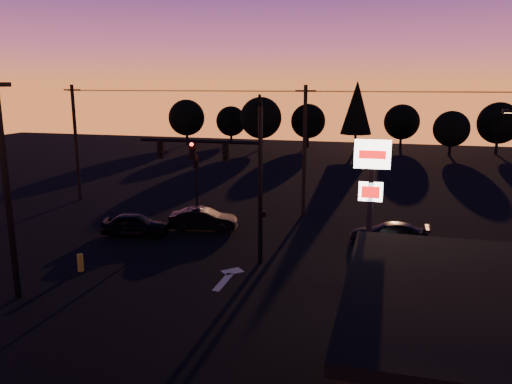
% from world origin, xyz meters
% --- Properties ---
extents(ground, '(120.00, 120.00, 0.00)m').
position_xyz_m(ground, '(0.00, 0.00, 0.00)').
color(ground, black).
rests_on(ground, ground).
extents(lane_arrow, '(1.20, 3.10, 0.01)m').
position_xyz_m(lane_arrow, '(0.50, 1.67, 0.01)').
color(lane_arrow, beige).
rests_on(lane_arrow, ground).
extents(traffic_signal_mast, '(6.79, 0.52, 8.58)m').
position_xyz_m(traffic_signal_mast, '(-0.10, 3.99, 4.94)').
color(traffic_signal_mast, black).
rests_on(traffic_signal_mast, ground).
extents(secondary_signal, '(0.30, 0.31, 4.35)m').
position_xyz_m(secondary_signal, '(-5.00, 11.49, 2.86)').
color(secondary_signal, black).
rests_on(secondary_signal, ground).
extents(parking_lot_light, '(1.25, 0.30, 9.14)m').
position_xyz_m(parking_lot_light, '(-7.50, -3.00, 5.27)').
color(parking_lot_light, black).
rests_on(parking_lot_light, ground).
extents(pylon_sign, '(1.50, 0.28, 6.80)m').
position_xyz_m(pylon_sign, '(7.00, 1.50, 4.91)').
color(pylon_sign, black).
rests_on(pylon_sign, ground).
extents(utility_pole_0, '(1.40, 0.26, 9.00)m').
position_xyz_m(utility_pole_0, '(-16.00, 14.00, 4.59)').
color(utility_pole_0, black).
rests_on(utility_pole_0, ground).
extents(utility_pole_1, '(1.40, 0.26, 9.00)m').
position_xyz_m(utility_pole_1, '(2.00, 14.00, 4.59)').
color(utility_pole_1, black).
rests_on(utility_pole_1, ground).
extents(power_wires, '(36.00, 1.22, 0.07)m').
position_xyz_m(power_wires, '(2.00, 14.00, 8.57)').
color(power_wires, black).
rests_on(power_wires, ground).
extents(bollard, '(0.29, 0.29, 0.87)m').
position_xyz_m(bollard, '(-6.77, 0.49, 0.44)').
color(bollard, gold).
rests_on(bollard, ground).
extents(tree_0, '(5.36, 5.36, 6.74)m').
position_xyz_m(tree_0, '(-22.00, 50.00, 4.06)').
color(tree_0, black).
rests_on(tree_0, ground).
extents(tree_1, '(4.54, 4.54, 5.71)m').
position_xyz_m(tree_1, '(-16.00, 53.00, 3.43)').
color(tree_1, black).
rests_on(tree_1, ground).
extents(tree_2, '(5.77, 5.78, 7.26)m').
position_xyz_m(tree_2, '(-10.00, 48.00, 4.37)').
color(tree_2, black).
rests_on(tree_2, ground).
extents(tree_3, '(4.95, 4.95, 6.22)m').
position_xyz_m(tree_3, '(-4.00, 52.00, 3.75)').
color(tree_3, black).
rests_on(tree_3, ground).
extents(tree_4, '(4.18, 4.18, 9.50)m').
position_xyz_m(tree_4, '(3.00, 49.00, 5.93)').
color(tree_4, black).
rests_on(tree_4, ground).
extents(tree_5, '(4.95, 4.95, 6.22)m').
position_xyz_m(tree_5, '(9.00, 54.00, 3.75)').
color(tree_5, black).
rests_on(tree_5, ground).
extents(tree_6, '(4.54, 4.54, 5.71)m').
position_xyz_m(tree_6, '(15.00, 48.00, 3.43)').
color(tree_6, black).
rests_on(tree_6, ground).
extents(tree_7, '(5.36, 5.36, 6.74)m').
position_xyz_m(tree_7, '(21.00, 51.00, 4.06)').
color(tree_7, black).
rests_on(tree_7, ground).
extents(car_left, '(4.29, 2.34, 1.39)m').
position_xyz_m(car_left, '(-7.02, 6.50, 0.69)').
color(car_left, black).
rests_on(car_left, ground).
extents(car_mid, '(4.45, 2.26, 1.40)m').
position_xyz_m(car_mid, '(-3.46, 8.72, 0.70)').
color(car_mid, black).
rests_on(car_mid, ground).
extents(car_right, '(4.44, 1.81, 1.29)m').
position_xyz_m(car_right, '(7.88, 8.79, 0.64)').
color(car_right, black).
rests_on(car_right, ground).
extents(suv_parked, '(3.23, 4.78, 1.22)m').
position_xyz_m(suv_parked, '(11.20, -1.39, 0.61)').
color(suv_parked, black).
rests_on(suv_parked, ground).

